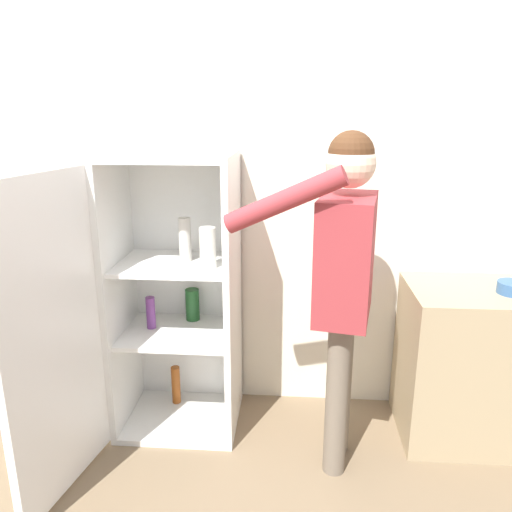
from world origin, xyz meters
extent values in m
plane|color=#7A664C|center=(0.00, 0.00, 0.00)|extent=(12.00, 12.00, 0.00)
cube|color=silver|center=(0.00, 0.98, 1.27)|extent=(7.00, 0.06, 2.55)
cube|color=white|center=(-0.24, 0.65, 0.02)|extent=(0.69, 0.56, 0.04)
cube|color=white|center=(-0.24, 0.65, 1.59)|extent=(0.69, 0.56, 0.04)
cube|color=white|center=(-0.24, 0.91, 0.80)|extent=(0.69, 0.03, 1.54)
cube|color=white|center=(-0.57, 0.65, 0.80)|extent=(0.03, 0.56, 1.54)
cube|color=white|center=(0.09, 0.65, 0.80)|extent=(0.04, 0.56, 1.54)
cube|color=white|center=(-0.24, 0.65, 0.58)|extent=(0.62, 0.49, 0.02)
cube|color=white|center=(-0.24, 0.65, 1.00)|extent=(0.62, 0.49, 0.02)
cube|color=white|center=(-0.67, 0.03, 0.80)|extent=(0.17, 0.68, 1.54)
cylinder|color=beige|center=(-0.03, 0.55, 1.12)|extent=(0.09, 0.09, 0.22)
cylinder|color=#723884|center=(-0.40, 0.67, 0.69)|extent=(0.05, 0.05, 0.19)
cylinder|color=#1E5123|center=(-0.18, 0.81, 0.69)|extent=(0.08, 0.08, 0.19)
cylinder|color=#9E4C19|center=(-0.30, 0.77, 0.16)|extent=(0.05, 0.05, 0.24)
cylinder|color=beige|center=(-0.18, 0.68, 1.13)|extent=(0.07, 0.07, 0.25)
cylinder|color=#726656|center=(0.66, 0.27, 0.42)|extent=(0.11, 0.11, 0.84)
cylinder|color=#726656|center=(0.69, 0.45, 0.42)|extent=(0.11, 0.11, 0.84)
cube|color=#9E3338|center=(0.67, 0.36, 1.14)|extent=(0.33, 0.49, 0.60)
sphere|color=beige|center=(0.67, 0.36, 1.59)|extent=(0.23, 0.23, 0.23)
sphere|color=#4C2D19|center=(0.67, 0.36, 1.63)|extent=(0.21, 0.21, 0.21)
cylinder|color=#9E3338|center=(0.38, 0.16, 1.45)|extent=(0.55, 0.19, 0.32)
cylinder|color=#9E3338|center=(0.72, 0.60, 1.11)|extent=(0.09, 0.09, 0.56)
cube|color=tan|center=(1.42, 0.65, 0.45)|extent=(0.71, 0.57, 0.89)
camera|label=1|loc=(0.42, -1.97, 1.81)|focal=35.00mm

